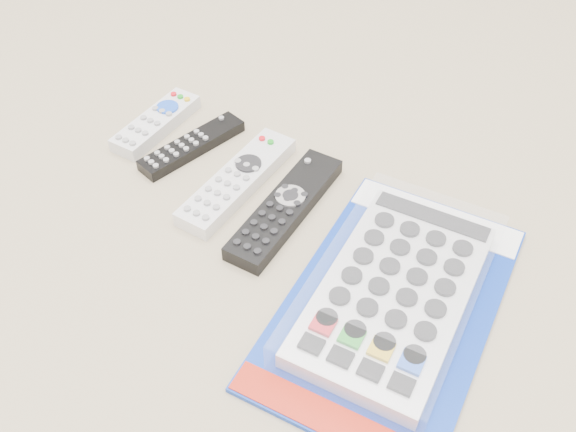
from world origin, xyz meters
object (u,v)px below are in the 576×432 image
Objects in this scene: remote_slim_black at (191,145)px; remote_large_black at (285,208)px; remote_silver_dvd at (237,180)px; remote_small_grey at (156,123)px; jumbo_remote_packaged at (395,291)px.

remote_slim_black is 0.18m from remote_large_black.
remote_slim_black is 0.80× the size of remote_silver_dvd.
remote_small_grey and remote_large_black have the same top height.
remote_large_black reaches higher than remote_slim_black.
remote_small_grey is at bearing 167.49° from remote_large_black.
remote_silver_dvd is (0.10, -0.02, 0.00)m from remote_slim_black.
remote_slim_black is (0.07, -0.01, -0.00)m from remote_small_grey.
remote_large_black is at bearing 2.31° from remote_slim_black.
remote_silver_dvd is at bearing 171.69° from remote_large_black.
remote_small_grey is 0.75× the size of remote_silver_dvd.
remote_silver_dvd is 0.08m from remote_large_black.
remote_silver_dvd and remote_large_black have the same top height.
remote_small_grey is 0.41× the size of jumbo_remote_packaged.
jumbo_remote_packaged is (0.18, -0.04, 0.01)m from remote_large_black.
remote_silver_dvd is 0.55× the size of jumbo_remote_packaged.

